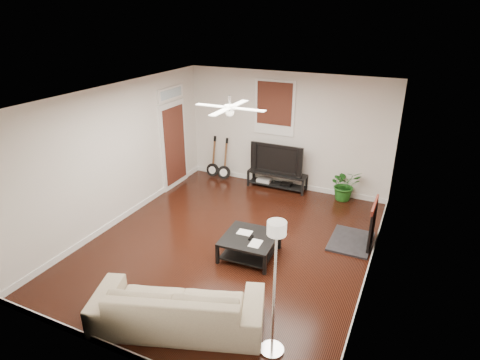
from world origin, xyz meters
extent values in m
cube|color=black|center=(0.00, 0.00, 0.00)|extent=(5.00, 6.00, 0.01)
cube|color=white|center=(0.00, 0.00, 2.80)|extent=(5.00, 6.00, 0.01)
cube|color=silver|center=(0.00, 3.00, 1.40)|extent=(5.00, 0.01, 2.80)
cube|color=silver|center=(0.00, -3.00, 1.40)|extent=(5.00, 0.01, 2.80)
cube|color=silver|center=(-2.50, 0.00, 1.40)|extent=(0.01, 6.00, 2.80)
cube|color=silver|center=(2.50, 0.00, 1.40)|extent=(0.01, 6.00, 2.80)
cube|color=#A34334|center=(2.49, 1.00, 1.40)|extent=(0.02, 2.20, 2.80)
cube|color=black|center=(2.20, 1.00, 0.46)|extent=(0.80, 1.10, 0.92)
cube|color=#3F1B11|center=(-0.30, 2.97, 1.95)|extent=(1.00, 0.06, 1.30)
cube|color=white|center=(-2.46, 1.90, 1.25)|extent=(0.08, 1.00, 2.50)
cube|color=black|center=(-0.10, 2.78, 0.20)|extent=(1.45, 0.39, 0.41)
imported|color=black|center=(-0.10, 2.80, 0.78)|extent=(1.30, 0.17, 0.75)
cube|color=black|center=(0.48, -0.22, 0.19)|extent=(0.97, 0.97, 0.39)
imported|color=#C0A690|center=(0.28, -2.21, 0.34)|extent=(2.52, 1.63, 0.69)
imported|color=#1E5D1A|center=(1.53, 2.82, 0.38)|extent=(0.87, 0.84, 0.75)
camera|label=1|loc=(2.91, -5.86, 4.09)|focal=30.10mm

